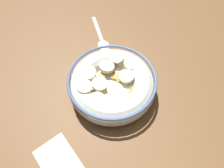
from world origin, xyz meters
TOP-DOWN VIEW (x-y plane):
  - ground_plane at (0.00, 0.00)cm, footprint 122.48×122.48cm
  - cereal_bowl at (0.00, 0.03)cm, footprint 19.61×19.61cm
  - spoon at (10.52, -12.35)cm, footprint 11.89×11.29cm
  - folded_napkin at (-0.34, 19.40)cm, footprint 12.85×10.32cm

SIDE VIEW (x-z plane):
  - ground_plane at x=0.00cm, z-range -2.00..0.00cm
  - folded_napkin at x=-0.34cm, z-range 0.00..0.30cm
  - spoon at x=10.52cm, z-range -0.05..0.75cm
  - cereal_bowl at x=0.00cm, z-range 0.05..5.87cm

